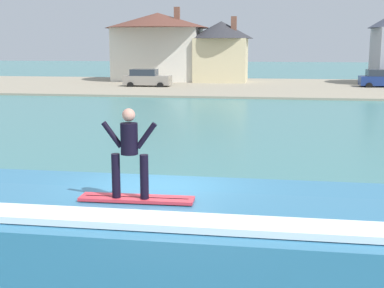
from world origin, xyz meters
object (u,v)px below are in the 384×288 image
at_px(surfboard, 137,199).
at_px(surfer, 129,149).
at_px(car_near_shore, 147,78).
at_px(house_with_chimney, 158,41).
at_px(car_far_shore, 382,79).
at_px(wave_crest, 163,227).
at_px(house_small_cottage, 221,49).

distance_m(surfboard, surfer, 0.98).
bearing_deg(surfboard, car_near_shore, 103.65).
bearing_deg(surfer, house_with_chimney, 102.07).
bearing_deg(car_far_shore, house_with_chimney, 165.31).
xyz_separation_m(wave_crest, car_far_shore, (12.50, 43.20, 0.38)).
height_order(house_with_chimney, house_small_cottage, house_with_chimney).
bearing_deg(wave_crest, surfer, -138.75).
relative_size(car_near_shore, house_small_cottage, 0.63).
height_order(surfboard, car_near_shore, car_near_shore).
height_order(wave_crest, house_with_chimney, house_with_chimney).
relative_size(surfboard, surfer, 1.29).
distance_m(car_near_shore, house_small_cottage, 10.73).
bearing_deg(wave_crest, surfboard, -138.00).
height_order(car_far_shore, house_small_cottage, house_small_cottage).
height_order(wave_crest, car_far_shore, car_far_shore).
xyz_separation_m(wave_crest, house_small_cottage, (-3.79, 48.50, 3.23)).
relative_size(surfer, car_near_shore, 0.37).
bearing_deg(car_near_shore, surfboard, -76.35).
bearing_deg(surfboard, surfer, -142.22).
height_order(surfer, car_near_shore, surfer).
bearing_deg(surfer, surfboard, 37.78).
bearing_deg(wave_crest, car_far_shore, 73.86).
bearing_deg(car_far_shore, car_near_shore, -173.31).
relative_size(house_with_chimney, house_small_cottage, 1.65).
bearing_deg(surfer, house_small_cottage, 93.81).
xyz_separation_m(wave_crest, car_near_shore, (-10.36, 40.52, 0.38)).
bearing_deg(house_small_cottage, car_far_shore, -18.04).
bearing_deg(surfboard, house_small_cottage, 93.93).
xyz_separation_m(surfboard, house_small_cottage, (-3.36, 48.89, 2.56)).
height_order(surfer, car_far_shore, surfer).
height_order(surfer, house_small_cottage, house_small_cottage).
distance_m(surfer, car_near_shore, 42.16).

